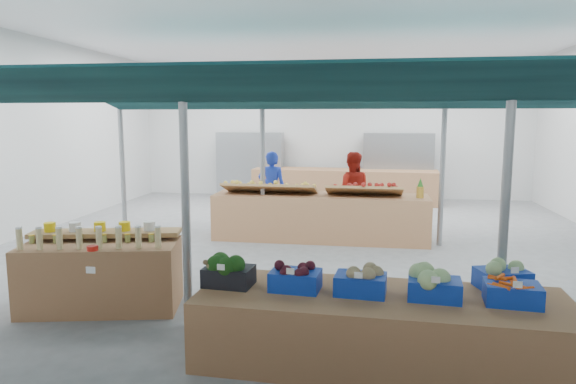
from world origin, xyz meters
name	(u,v)px	position (x,y,z in m)	size (l,w,h in m)	color
floor	(309,247)	(0.00, 0.00, 0.00)	(13.00, 13.00, 0.00)	slate
hall	(317,109)	(0.00, 1.44, 2.65)	(13.00, 13.00, 13.00)	silver
pole_grid	(346,161)	(0.75, -1.75, 1.81)	(10.00, 4.60, 3.00)	gray
awnings	(347,96)	(0.75, -1.75, 2.78)	(9.50, 7.08, 0.30)	black
back_shelving_left	(250,165)	(-2.50, 6.00, 1.00)	(2.00, 0.50, 2.00)	#B23F33
back_shelving_right	(398,167)	(2.00, 6.00, 1.00)	(2.00, 0.50, 2.00)	#B23F33
bottle_shelf	(102,273)	(-2.31, -3.57, 0.47)	(2.09, 1.49, 1.15)	#956441
veg_counter	(380,329)	(1.22, -4.61, 0.36)	(3.66, 1.22, 0.71)	#956441
fruit_counter	(320,217)	(0.16, 0.65, 0.46)	(4.31, 1.03, 0.92)	#956441
far_counter	(344,186)	(0.43, 5.49, 0.48)	(5.36, 1.07, 0.97)	#956441
vendor_left	(272,189)	(-1.04, 1.75, 0.86)	(0.63, 0.41, 1.72)	#1C36BA
vendor_right	(352,191)	(0.76, 1.75, 0.86)	(0.84, 0.65, 1.72)	#9F1C13
crate_broccoli	(229,271)	(-0.35, -4.53, 0.87)	(0.53, 0.43, 0.35)	black
crate_beets	(295,277)	(0.36, -4.57, 0.85)	(0.53, 0.43, 0.29)	#0F32A6
crate_celeriac	(361,280)	(1.02, -4.60, 0.86)	(0.53, 0.43, 0.31)	#0F32A6
crate_cabbage	(435,283)	(1.73, -4.63, 0.87)	(0.53, 0.43, 0.35)	#0F32A6
crate_carrots	(512,293)	(2.44, -4.67, 0.82)	(0.53, 0.43, 0.29)	#0F32A6
sparrow	(210,265)	(-0.52, -4.65, 0.96)	(0.12, 0.09, 0.11)	brown
pole_ribbon	(92,250)	(-1.78, -4.71, 1.08)	(0.12, 0.12, 0.28)	red
apple_heap_yellow	(270,186)	(-0.87, 0.56, 1.09)	(1.91, 0.74, 0.27)	#997247
apple_heap_red	(364,188)	(1.03, 0.54, 1.09)	(1.51, 0.73, 0.27)	#997247
pineapple	(420,189)	(2.10, 0.53, 1.10)	(0.14, 0.14, 0.39)	#8C6019
crate_extra	(502,275)	(2.46, -4.21, 0.86)	(0.57, 0.47, 0.32)	#0F32A6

